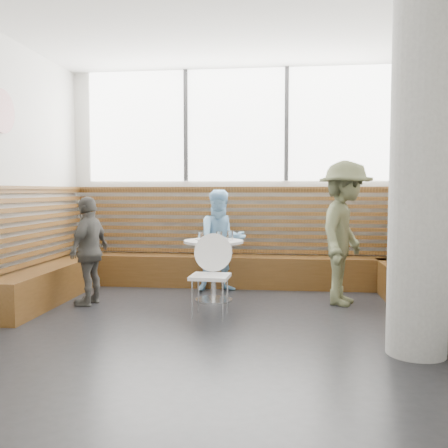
# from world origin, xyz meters

# --- Properties ---
(room) EXTENTS (5.00, 5.00, 3.20)m
(room) POSITION_xyz_m (0.00, 0.00, 1.60)
(room) COLOR silver
(room) RESTS_ON ground
(booth) EXTENTS (5.00, 2.50, 1.44)m
(booth) POSITION_xyz_m (0.00, 1.77, 0.41)
(booth) COLOR #482D12
(booth) RESTS_ON ground
(concrete_column) EXTENTS (0.50, 0.50, 3.20)m
(concrete_column) POSITION_xyz_m (1.85, -0.60, 1.60)
(concrete_column) COLOR gray
(concrete_column) RESTS_ON ground
(wall_art) EXTENTS (0.03, 0.50, 0.50)m
(wall_art) POSITION_xyz_m (-2.46, 0.40, 2.30)
(wall_art) COLOR white
(wall_art) RESTS_ON room
(cafe_table) EXTENTS (0.75, 0.75, 0.77)m
(cafe_table) POSITION_xyz_m (-0.16, 1.24, 0.56)
(cafe_table) COLOR silver
(cafe_table) RESTS_ON ground
(cafe_chair) EXTENTS (0.44, 0.43, 0.92)m
(cafe_chair) POSITION_xyz_m (-0.09, 0.53, 0.54)
(cafe_chair) COLOR white
(cafe_chair) RESTS_ON ground
(adult_man) EXTENTS (1.00, 1.29, 1.77)m
(adult_man) POSITION_xyz_m (1.46, 1.26, 0.88)
(adult_man) COLOR #505538
(adult_man) RESTS_ON ground
(child_back) EXTENTS (0.82, 0.73, 1.42)m
(child_back) POSITION_xyz_m (-0.14, 1.89, 0.71)
(child_back) COLOR #7FB3DD
(child_back) RESTS_ON ground
(child_left) EXTENTS (0.44, 0.82, 1.33)m
(child_left) POSITION_xyz_m (-1.66, 0.89, 0.67)
(child_left) COLOR #4E4C47
(child_left) RESTS_ON ground
(plate_near) EXTENTS (0.19, 0.19, 0.01)m
(plate_near) POSITION_xyz_m (-0.33, 1.33, 0.78)
(plate_near) COLOR white
(plate_near) RESTS_ON cafe_table
(plate_far) EXTENTS (0.22, 0.22, 0.02)m
(plate_far) POSITION_xyz_m (-0.10, 1.40, 0.78)
(plate_far) COLOR white
(plate_far) RESTS_ON cafe_table
(glass_left) EXTENTS (0.07, 0.07, 0.12)m
(glass_left) POSITION_xyz_m (-0.31, 1.14, 0.83)
(glass_left) COLOR white
(glass_left) RESTS_ON cafe_table
(glass_mid) EXTENTS (0.08, 0.08, 0.12)m
(glass_mid) POSITION_xyz_m (-0.08, 1.16, 0.83)
(glass_mid) COLOR white
(glass_mid) RESTS_ON cafe_table
(glass_right) EXTENTS (0.08, 0.08, 0.12)m
(glass_right) POSITION_xyz_m (0.04, 1.30, 0.83)
(glass_right) COLOR white
(glass_right) RESTS_ON cafe_table
(menu_card) EXTENTS (0.22, 0.17, 0.00)m
(menu_card) POSITION_xyz_m (-0.07, 1.07, 0.78)
(menu_card) COLOR #A5C64C
(menu_card) RESTS_ON cafe_table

